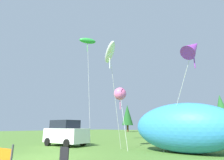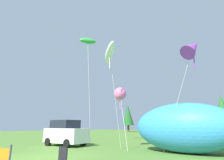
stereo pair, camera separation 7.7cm
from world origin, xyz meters
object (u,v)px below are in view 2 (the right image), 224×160
kite_white_ghost (110,53)px  kite_green_fish (88,41)px  inflatable_cat (200,129)px  kite_purple_delta (192,48)px  parked_car (66,133)px  kite_pink_octopus (120,94)px

kite_white_ghost → kite_green_fish: bearing=160.5°
kite_green_fish → inflatable_cat: bearing=4.7°
kite_green_fish → kite_purple_delta: size_ratio=1.59×
inflatable_cat → kite_purple_delta: kite_purple_delta is taller
kite_white_ghost → inflatable_cat: bearing=28.1°
inflatable_cat → parked_car: bearing=-169.6°
kite_white_ghost → kite_purple_delta: kite_white_ghost is taller
kite_green_fish → kite_pink_octopus: kite_green_fish is taller
inflatable_cat → kite_white_ghost: 8.15m
parked_car → inflatable_cat: bearing=8.5°
parked_car → kite_green_fish: 9.97m
kite_purple_delta → kite_green_fish: bearing=177.5°
kite_white_ghost → kite_pink_octopus: bearing=107.9°
inflatable_cat → kite_pink_octopus: (-5.70, -0.86, 2.82)m
parked_car → kite_white_ghost: bearing=-4.8°
kite_white_ghost → kite_purple_delta: bearing=13.8°
kite_purple_delta → inflatable_cat: bearing=113.9°
kite_white_ghost → kite_purple_delta: size_ratio=1.11×
kite_pink_octopus → inflatable_cat: bearing=8.6°
kite_white_ghost → kite_purple_delta: (5.69, 1.39, -0.95)m
kite_pink_octopus → kite_purple_delta: 6.61m
kite_pink_octopus → parked_car: bearing=-154.6°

